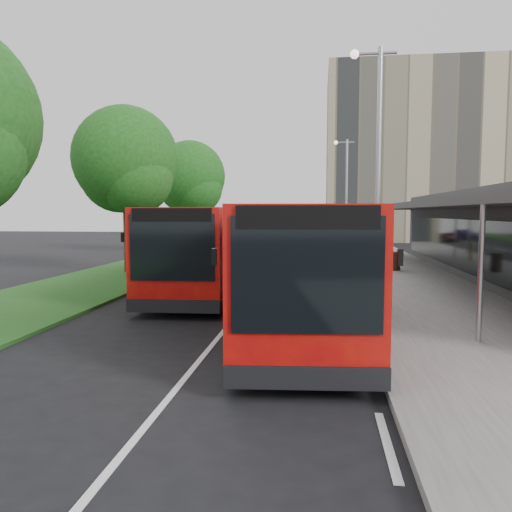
{
  "coord_description": "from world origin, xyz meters",
  "views": [
    {
      "loc": [
        2.41,
        -14.39,
        3.0
      ],
      "look_at": [
        0.2,
        2.59,
        1.5
      ],
      "focal_mm": 35.0,
      "sensor_mm": 36.0,
      "label": 1
    }
  ],
  "objects_px": {
    "tree_mid": "(126,166)",
    "litter_bin": "(395,261)",
    "bus_second": "(208,249)",
    "tree_far": "(190,181)",
    "bus_main": "(295,265)",
    "car_far": "(286,233)",
    "lamp_post_near": "(376,158)",
    "car_near": "(312,236)",
    "bollard": "(371,250)",
    "lamp_post_far": "(345,188)"
  },
  "relations": [
    {
      "from": "lamp_post_near",
      "to": "litter_bin",
      "type": "relative_size",
      "value": 8.88
    },
    {
      "from": "lamp_post_near",
      "to": "bollard",
      "type": "height_order",
      "value": "lamp_post_near"
    },
    {
      "from": "bollard",
      "to": "lamp_post_near",
      "type": "bearing_deg",
      "value": -95.38
    },
    {
      "from": "litter_bin",
      "to": "car_near",
      "type": "xyz_separation_m",
      "value": [
        -4.56,
        27.6,
        -0.09
      ]
    },
    {
      "from": "bus_main",
      "to": "car_near",
      "type": "distance_m",
      "value": 39.71
    },
    {
      "from": "litter_bin",
      "to": "bus_second",
      "type": "bearing_deg",
      "value": -140.53
    },
    {
      "from": "lamp_post_near",
      "to": "tree_mid",
      "type": "bearing_deg",
      "value": 147.64
    },
    {
      "from": "tree_mid",
      "to": "tree_far",
      "type": "xyz_separation_m",
      "value": [
        -0.0,
        12.0,
        0.02
      ]
    },
    {
      "from": "bus_main",
      "to": "tree_mid",
      "type": "bearing_deg",
      "value": 125.54
    },
    {
      "from": "bus_main",
      "to": "tree_far",
      "type": "bearing_deg",
      "value": 106.66
    },
    {
      "from": "bollard",
      "to": "car_near",
      "type": "relative_size",
      "value": 0.35
    },
    {
      "from": "car_far",
      "to": "car_near",
      "type": "bearing_deg",
      "value": -41.08
    },
    {
      "from": "lamp_post_far",
      "to": "bus_main",
      "type": "height_order",
      "value": "lamp_post_far"
    },
    {
      "from": "bus_second",
      "to": "bollard",
      "type": "relative_size",
      "value": 10.66
    },
    {
      "from": "tree_mid",
      "to": "litter_bin",
      "type": "bearing_deg",
      "value": 7.68
    },
    {
      "from": "car_far",
      "to": "bollard",
      "type": "bearing_deg",
      "value": -54.89
    },
    {
      "from": "lamp_post_near",
      "to": "bus_main",
      "type": "xyz_separation_m",
      "value": [
        -2.36,
        -3.28,
        -3.11
      ]
    },
    {
      "from": "bus_second",
      "to": "car_near",
      "type": "xyz_separation_m",
      "value": [
        3.38,
        34.13,
        -1.1
      ]
    },
    {
      "from": "tree_mid",
      "to": "lamp_post_far",
      "type": "height_order",
      "value": "lamp_post_far"
    },
    {
      "from": "lamp_post_near",
      "to": "bus_main",
      "type": "height_order",
      "value": "lamp_post_near"
    },
    {
      "from": "bus_second",
      "to": "car_near",
      "type": "height_order",
      "value": "bus_second"
    },
    {
      "from": "tree_mid",
      "to": "bus_main",
      "type": "height_order",
      "value": "tree_mid"
    },
    {
      "from": "bus_main",
      "to": "car_far",
      "type": "bearing_deg",
      "value": 89.44
    },
    {
      "from": "car_near",
      "to": "bus_main",
      "type": "bearing_deg",
      "value": -82.02
    },
    {
      "from": "bus_main",
      "to": "car_far",
      "type": "distance_m",
      "value": 45.56
    },
    {
      "from": "tree_mid",
      "to": "tree_far",
      "type": "bearing_deg",
      "value": 90.0
    },
    {
      "from": "tree_mid",
      "to": "car_near",
      "type": "bearing_deg",
      "value": 73.8
    },
    {
      "from": "litter_bin",
      "to": "car_near",
      "type": "distance_m",
      "value": 27.97
    },
    {
      "from": "bus_main",
      "to": "car_near",
      "type": "relative_size",
      "value": 3.75
    },
    {
      "from": "lamp_post_near",
      "to": "bus_second",
      "type": "bearing_deg",
      "value": 159.07
    },
    {
      "from": "tree_far",
      "to": "car_near",
      "type": "bearing_deg",
      "value": 63.84
    },
    {
      "from": "car_near",
      "to": "litter_bin",
      "type": "bearing_deg",
      "value": -72.98
    },
    {
      "from": "tree_mid",
      "to": "car_near",
      "type": "distance_m",
      "value": 30.94
    },
    {
      "from": "litter_bin",
      "to": "lamp_post_near",
      "type": "bearing_deg",
      "value": -102.52
    },
    {
      "from": "bus_main",
      "to": "bus_second",
      "type": "xyz_separation_m",
      "value": [
        -3.61,
        5.56,
        0.0
      ]
    },
    {
      "from": "lamp_post_near",
      "to": "bus_second",
      "type": "distance_m",
      "value": 7.11
    },
    {
      "from": "tree_far",
      "to": "bus_second",
      "type": "distance_m",
      "value": 17.92
    },
    {
      "from": "bus_second",
      "to": "litter_bin",
      "type": "height_order",
      "value": "bus_second"
    },
    {
      "from": "tree_far",
      "to": "bus_main",
      "type": "xyz_separation_m",
      "value": [
        8.77,
        -22.33,
        -3.66
      ]
    },
    {
      "from": "car_near",
      "to": "bus_second",
      "type": "bearing_deg",
      "value": -88.01
    },
    {
      "from": "lamp_post_far",
      "to": "car_near",
      "type": "xyz_separation_m",
      "value": [
        -2.6,
        16.41,
        -4.21
      ]
    },
    {
      "from": "tree_far",
      "to": "lamp_post_near",
      "type": "distance_m",
      "value": 22.07
    },
    {
      "from": "car_near",
      "to": "tree_mid",
      "type": "bearing_deg",
      "value": -98.56
    },
    {
      "from": "bus_main",
      "to": "bollard",
      "type": "distance_m",
      "value": 18.62
    },
    {
      "from": "tree_mid",
      "to": "bus_main",
      "type": "xyz_separation_m",
      "value": [
        8.77,
        -10.33,
        -3.64
      ]
    },
    {
      "from": "tree_far",
      "to": "bus_second",
      "type": "bearing_deg",
      "value": -72.91
    },
    {
      "from": "lamp_post_near",
      "to": "car_far",
      "type": "relative_size",
      "value": 2.41
    },
    {
      "from": "lamp_post_near",
      "to": "litter_bin",
      "type": "height_order",
      "value": "lamp_post_near"
    },
    {
      "from": "tree_mid",
      "to": "litter_bin",
      "type": "distance_m",
      "value": 14.0
    },
    {
      "from": "bus_second",
      "to": "tree_far",
      "type": "bearing_deg",
      "value": 104.54
    }
  ]
}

